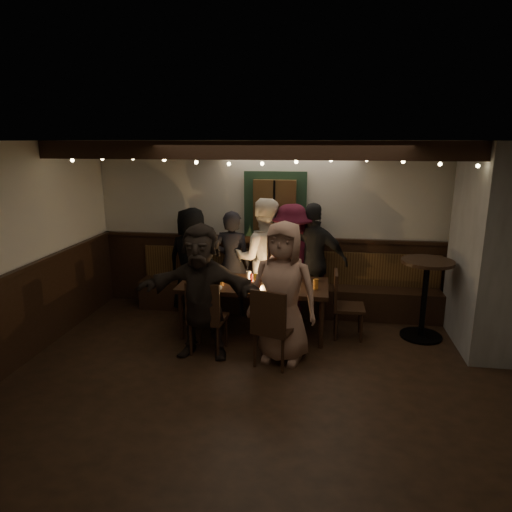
% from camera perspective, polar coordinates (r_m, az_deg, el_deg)
% --- Properties ---
extents(room, '(6.02, 5.01, 2.62)m').
position_cam_1_polar(room, '(6.07, 13.23, -0.69)').
color(room, black).
rests_on(room, ground).
extents(dining_table, '(2.01, 0.86, 0.87)m').
position_cam_1_polar(dining_table, '(6.22, -0.29, -3.99)').
color(dining_table, black).
rests_on(dining_table, ground).
extents(chair_near_left, '(0.46, 0.46, 0.95)m').
position_cam_1_polar(chair_near_left, '(5.67, -6.31, -7.20)').
color(chair_near_left, black).
rests_on(chair_near_left, ground).
extents(chair_near_right, '(0.54, 0.54, 0.97)m').
position_cam_1_polar(chair_near_right, '(5.33, 1.96, -8.46)').
color(chair_near_right, black).
rests_on(chair_near_right, ground).
extents(chair_end, '(0.41, 0.41, 0.91)m').
position_cam_1_polar(chair_end, '(6.26, 10.76, -5.49)').
color(chair_end, black).
rests_on(chair_end, ground).
extents(high_top, '(0.68, 0.68, 1.08)m').
position_cam_1_polar(high_top, '(6.47, 20.38, -3.91)').
color(high_top, black).
rests_on(high_top, ground).
extents(person_a, '(0.88, 0.65, 1.63)m').
position_cam_1_polar(person_a, '(7.04, -8.00, -0.57)').
color(person_a, black).
rests_on(person_a, ground).
extents(person_b, '(0.62, 0.44, 1.60)m').
position_cam_1_polar(person_b, '(6.88, -2.99, -0.92)').
color(person_b, black).
rests_on(person_b, ground).
extents(person_c, '(0.96, 0.80, 1.80)m').
position_cam_1_polar(person_c, '(6.75, 0.93, -0.34)').
color(person_c, white).
rests_on(person_c, ground).
extents(person_d, '(1.27, 1.04, 1.72)m').
position_cam_1_polar(person_d, '(6.74, 4.39, -0.76)').
color(person_d, '#3B0C19').
rests_on(person_d, ground).
extents(person_e, '(1.06, 0.55, 1.73)m').
position_cam_1_polar(person_e, '(6.77, 7.13, -0.69)').
color(person_e, black).
rests_on(person_e, ground).
extents(person_f, '(1.56, 0.53, 1.67)m').
position_cam_1_polar(person_f, '(5.56, -6.82, -4.41)').
color(person_f, black).
rests_on(person_f, ground).
extents(person_g, '(0.92, 0.68, 1.71)m').
position_cam_1_polar(person_g, '(5.42, 3.39, -4.55)').
color(person_g, '#A47A66').
rests_on(person_g, ground).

